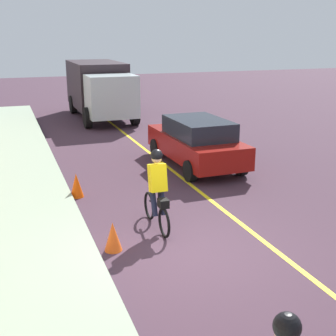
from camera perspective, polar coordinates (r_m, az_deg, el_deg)
name	(u,v)px	position (r m, az deg, el deg)	size (l,w,h in m)	color
ground_plane	(191,251)	(9.26, 2.95, -10.38)	(80.00, 80.00, 0.00)	#422C39
lane_line_centre	(261,239)	(9.93, 11.58, -8.73)	(36.00, 0.12, 0.01)	yellow
sidewalk	(13,278)	(8.63, -18.91, -12.91)	(40.00, 3.20, 0.15)	#92A38A
cyclist_lead	(157,190)	(9.89, -1.35, -2.82)	(1.71, 0.36, 1.83)	black
patrol_sedan	(196,141)	(14.78, 3.58, 3.37)	(4.43, 1.99, 1.58)	maroon
box_truck_background	(99,87)	(23.69, -8.60, 9.98)	(6.71, 2.54, 2.78)	#2D2228
traffic_cone_near	(113,236)	(9.22, -6.93, -8.52)	(0.36, 0.36, 0.60)	#F95B19
traffic_cone_far	(77,185)	(12.27, -11.41, -2.14)	(0.36, 0.36, 0.65)	#F44D07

